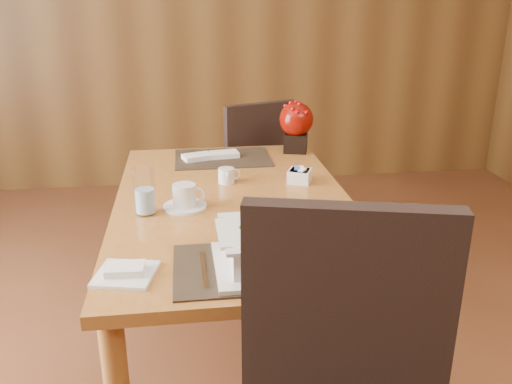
{
  "coord_description": "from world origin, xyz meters",
  "views": [
    {
      "loc": [
        -0.17,
        -1.33,
        1.5
      ],
      "look_at": [
        0.05,
        0.35,
        0.87
      ],
      "focal_mm": 38.0,
      "sensor_mm": 36.0,
      "label": 1
    }
  ],
  "objects": [
    {
      "name": "back_wall",
      "position": [
        0.0,
        3.0,
        1.4
      ],
      "size": [
        5.0,
        0.02,
        2.8
      ],
      "primitive_type": "cube",
      "color": "brown",
      "rests_on": "ground"
    },
    {
      "name": "dining_table",
      "position": [
        0.0,
        0.6,
        0.65
      ],
      "size": [
        0.9,
        1.5,
        0.75
      ],
      "color": "#AA6B2F",
      "rests_on": "ground"
    },
    {
      "name": "placemat_near",
      "position": [
        0.0,
        0.05,
        0.75
      ],
      "size": [
        0.45,
        0.33,
        0.01
      ],
      "primitive_type": "cube",
      "color": "black",
      "rests_on": "dining_table"
    },
    {
      "name": "placemat_far",
      "position": [
        0.0,
        1.15,
        0.75
      ],
      "size": [
        0.45,
        0.33,
        0.01
      ],
      "primitive_type": "cube",
      "color": "black",
      "rests_on": "dining_table"
    },
    {
      "name": "soup_setting",
      "position": [
        0.04,
        0.05,
        0.81
      ],
      "size": [
        0.3,
        0.3,
        0.12
      ],
      "rotation": [
        0.0,
        0.0,
        0.01
      ],
      "color": "silver",
      "rests_on": "dining_table"
    },
    {
      "name": "coffee_cup",
      "position": [
        -0.19,
        0.54,
        0.79
      ],
      "size": [
        0.16,
        0.16,
        0.09
      ],
      "rotation": [
        0.0,
        0.0,
        -0.24
      ],
      "color": "silver",
      "rests_on": "dining_table"
    },
    {
      "name": "water_glass",
      "position": [
        -0.33,
        0.5,
        0.84
      ],
      "size": [
        0.1,
        0.1,
        0.17
      ],
      "primitive_type": "cylinder",
      "rotation": [
        0.0,
        0.0,
        -0.32
      ],
      "color": "white",
      "rests_on": "dining_table"
    },
    {
      "name": "creamer_jug",
      "position": [
        -0.01,
        0.8,
        0.78
      ],
      "size": [
        0.1,
        0.1,
        0.06
      ],
      "primitive_type": null,
      "rotation": [
        0.0,
        0.0,
        0.15
      ],
      "color": "silver",
      "rests_on": "dining_table"
    },
    {
      "name": "sugar_caddy",
      "position": [
        0.29,
        0.77,
        0.78
      ],
      "size": [
        0.12,
        0.12,
        0.05
      ],
      "primitive_type": "cube",
      "rotation": [
        0.0,
        0.0,
        -0.41
      ],
      "color": "silver",
      "rests_on": "dining_table"
    },
    {
      "name": "berry_decor",
      "position": [
        0.37,
        1.23,
        0.89
      ],
      "size": [
        0.17,
        0.17,
        0.25
      ],
      "rotation": [
        0.0,
        0.0,
        -0.28
      ],
      "color": "black",
      "rests_on": "dining_table"
    },
    {
      "name": "napkins_far",
      "position": [
        -0.05,
        1.15,
        0.77
      ],
      "size": [
        0.28,
        0.15,
        0.02
      ],
      "primitive_type": null,
      "rotation": [
        0.0,
        0.0,
        0.21
      ],
      "color": "white",
      "rests_on": "dining_table"
    },
    {
      "name": "bread_plate",
      "position": [
        -0.36,
        0.05,
        0.76
      ],
      "size": [
        0.19,
        0.19,
        0.01
      ],
      "primitive_type": "cube",
      "rotation": [
        0.0,
        0.0,
        -0.22
      ],
      "color": "silver",
      "rests_on": "dining_table"
    },
    {
      "name": "far_chair",
      "position": [
        0.2,
        1.61,
        0.53
      ],
      "size": [
        0.56,
        0.56,
        0.94
      ],
      "rotation": [
        0.0,
        0.0,
        3.48
      ],
      "color": "black",
      "rests_on": "ground"
    }
  ]
}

